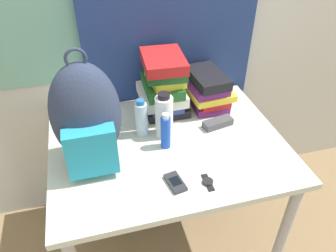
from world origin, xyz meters
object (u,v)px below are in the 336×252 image
object	(u,v)px
water_bottle	(141,119)
sports_bottle	(164,116)
cell_phone	(175,182)
book_stack_center	(207,89)
sunglasses_case	(218,123)
backpack	(87,119)
wristwatch	(208,182)
book_stack_left	(163,84)
sunscreen_bottle	(166,132)

from	to	relation	value
water_bottle	sports_bottle	xyz separation A→B (m)	(0.10, -0.03, 0.02)
sports_bottle	cell_phone	size ratio (longest dim) A/B	1.94
book_stack_center	sunglasses_case	xyz separation A→B (m)	(-0.01, -0.20, -0.08)
backpack	cell_phone	world-z (taller)	backpack
backpack	cell_phone	distance (m)	0.44
book_stack_center	wristwatch	world-z (taller)	book_stack_center
book_stack_left	wristwatch	world-z (taller)	book_stack_left
wristwatch	book_stack_left	bearing A→B (deg)	94.58
backpack	wristwatch	size ratio (longest dim) A/B	5.45
sunscreen_bottle	water_bottle	bearing A→B (deg)	126.36
backpack	sunglasses_case	world-z (taller)	backpack
sports_bottle	cell_phone	xyz separation A→B (m)	(-0.04, -0.32, -0.10)
book_stack_left	water_bottle	bearing A→B (deg)	-132.46
book_stack_left	cell_phone	distance (m)	0.54
backpack	sports_bottle	world-z (taller)	backpack
book_stack_center	water_bottle	world-z (taller)	same
water_bottle	cell_phone	distance (m)	0.37
book_stack_left	sunglasses_case	xyz separation A→B (m)	(0.23, -0.20, -0.14)
book_stack_center	sunglasses_case	size ratio (longest dim) A/B	1.71
book_stack_left	sunglasses_case	size ratio (longest dim) A/B	2.03
backpack	sunglasses_case	size ratio (longest dim) A/B	3.27
book_stack_center	cell_phone	xyz separation A→B (m)	(-0.32, -0.51, -0.09)
water_bottle	sunglasses_case	xyz separation A→B (m)	(0.37, -0.03, -0.07)
book_stack_left	sunglasses_case	distance (m)	0.33
water_bottle	book_stack_center	bearing A→B (deg)	22.60
book_stack_center	wristwatch	size ratio (longest dim) A/B	2.86
water_bottle	cell_phone	bearing A→B (deg)	-79.81
backpack	sunscreen_bottle	world-z (taller)	backpack
book_stack_left	cell_phone	bearing A→B (deg)	-99.37
water_bottle	sports_bottle	size ratio (longest dim) A/B	0.85
backpack	sunglasses_case	bearing A→B (deg)	8.10
sunglasses_case	water_bottle	bearing A→B (deg)	174.69
backpack	sunglasses_case	distance (m)	0.65
backpack	cell_phone	size ratio (longest dim) A/B	4.41
sunscreen_bottle	sunglasses_case	world-z (taller)	sunscreen_bottle
sports_bottle	sunglasses_case	distance (m)	0.29
cell_phone	sunglasses_case	xyz separation A→B (m)	(0.31, 0.32, 0.01)
backpack	cell_phone	xyz separation A→B (m)	(0.30, -0.23, -0.21)
book_stack_center	wristwatch	bearing A→B (deg)	-109.74
sunscreen_bottle	cell_phone	xyz separation A→B (m)	(-0.02, -0.24, -0.08)
book_stack_center	sports_bottle	world-z (taller)	sports_bottle
book_stack_center	sunscreen_bottle	bearing A→B (deg)	-137.30
sunscreen_bottle	book_stack_left	bearing A→B (deg)	77.37
sunglasses_case	sports_bottle	bearing A→B (deg)	178.88
sunscreen_bottle	wristwatch	distance (m)	0.30
water_bottle	sports_bottle	world-z (taller)	sports_bottle
backpack	book_stack_left	xyz separation A→B (m)	(0.39, 0.28, -0.06)
cell_phone	sunscreen_bottle	bearing A→B (deg)	84.57
backpack	book_stack_center	size ratio (longest dim) A/B	1.91
sports_bottle	sunglasses_case	bearing A→B (deg)	-1.12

